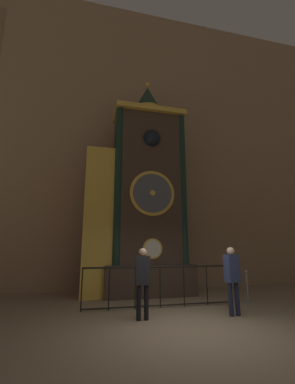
{
  "coord_description": "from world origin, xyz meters",
  "views": [
    {
      "loc": [
        -2.25,
        -5.22,
        1.6
      ],
      "look_at": [
        0.05,
        4.24,
        3.76
      ],
      "focal_mm": 24.0,
      "sensor_mm": 36.0,
      "label": 1
    }
  ],
  "objects_px": {
    "clock_tower": "(139,198)",
    "visitor_near": "(143,276)",
    "visitor_far": "(232,274)",
    "stanchion_post": "(248,292)"
  },
  "relations": [
    {
      "from": "stanchion_post",
      "to": "visitor_far",
      "type": "bearing_deg",
      "value": -133.89
    },
    {
      "from": "clock_tower",
      "to": "stanchion_post",
      "type": "distance_m",
      "value": 4.84
    },
    {
      "from": "clock_tower",
      "to": "visitor_near",
      "type": "distance_m",
      "value": 4.15
    },
    {
      "from": "clock_tower",
      "to": "visitor_far",
      "type": "xyz_separation_m",
      "value": [
        1.68,
        -3.39,
        -2.52
      ]
    },
    {
      "from": "visitor_near",
      "to": "stanchion_post",
      "type": "relative_size",
      "value": 1.69
    },
    {
      "from": "visitor_far",
      "to": "stanchion_post",
      "type": "relative_size",
      "value": 1.72
    },
    {
      "from": "visitor_near",
      "to": "stanchion_post",
      "type": "xyz_separation_m",
      "value": [
        3.61,
        1.23,
        -0.66
      ]
    },
    {
      "from": "clock_tower",
      "to": "visitor_near",
      "type": "height_order",
      "value": "clock_tower"
    },
    {
      "from": "visitor_far",
      "to": "stanchion_post",
      "type": "height_order",
      "value": "visitor_far"
    },
    {
      "from": "visitor_near",
      "to": "stanchion_post",
      "type": "bearing_deg",
      "value": 28.02
    }
  ]
}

